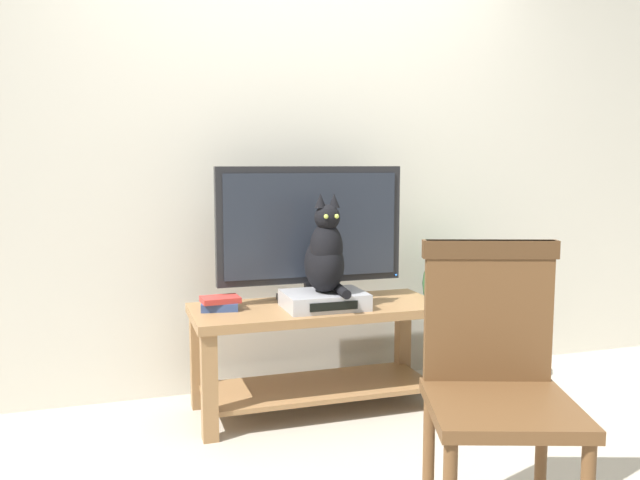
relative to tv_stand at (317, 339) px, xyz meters
name	(u,v)px	position (x,y,z in m)	size (l,w,h in m)	color
ground_plane	(370,460)	(0.04, -0.61, -0.37)	(12.00, 12.00, 0.00)	#ADA393
back_wall	(299,134)	(0.04, 0.47, 1.03)	(7.00, 0.12, 2.80)	beige
tv_stand	(317,339)	(0.00, 0.00, 0.00)	(1.23, 0.51, 0.54)	olive
tv	(311,229)	(0.00, 0.11, 0.54)	(0.96, 0.20, 0.69)	black
media_box	(324,300)	(0.02, -0.07, 0.21)	(0.39, 0.29, 0.08)	#ADADB2
cat	(325,255)	(0.02, -0.08, 0.43)	(0.18, 0.33, 0.48)	black
wooden_chair	(496,373)	(0.19, -1.28, 0.21)	(0.56, 0.56, 0.99)	brown
book_stack	(220,303)	(-0.47, 0.05, 0.20)	(0.19, 0.16, 0.06)	#33477A
potted_plant	(463,300)	(0.86, 0.06, 0.13)	(0.44, 0.44, 0.80)	#9E6B4C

